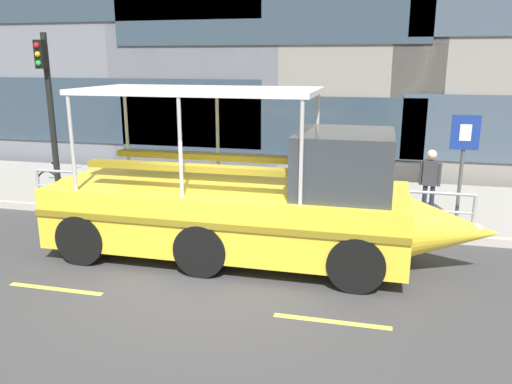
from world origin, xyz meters
The scene contains 10 objects.
ground_plane centered at (0.00, 0.00, 0.00)m, with size 120.00×120.00×0.00m, color #3D3D3F.
sidewalk centered at (0.00, 5.60, 0.09)m, with size 32.00×4.80×0.18m, color #99968E.
curb_edge centered at (0.00, 3.11, 0.09)m, with size 32.00×0.18×0.18m, color #B2ADA3.
lane_centreline centered at (0.00, -1.02, 0.00)m, with size 25.80×0.12×0.01m.
curb_guardrail centered at (-0.45, 3.45, 0.77)m, with size 11.13×0.09×0.87m.
traffic_light_pole centered at (-5.65, 3.83, 2.83)m, with size 0.24×0.46×4.39m.
parking_sign centered at (4.76, 3.75, 1.91)m, with size 0.60×0.12×2.54m.
leaned_bicycle centered at (-5.52, 3.98, 0.56)m, with size 1.74×0.46×0.96m.
duck_tour_boat centered at (0.58, 1.26, 1.10)m, with size 8.75×2.51×3.36m.
pedestrian_near_bow centered at (4.15, 4.12, 1.20)m, with size 0.48×0.24×1.69m.
Camera 1 is at (2.94, -8.10, 3.88)m, focal length 35.65 mm.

